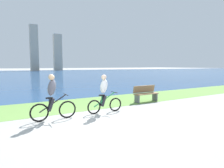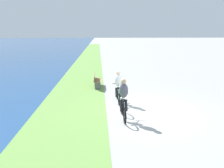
{
  "view_description": "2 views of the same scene",
  "coord_description": "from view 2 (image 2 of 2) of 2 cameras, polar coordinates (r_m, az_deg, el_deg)",
  "views": [
    {
      "loc": [
        -2.33,
        -5.98,
        2.02
      ],
      "look_at": [
        1.41,
        0.53,
        1.29
      ],
      "focal_mm": 30.28,
      "sensor_mm": 36.0,
      "label": 1
    },
    {
      "loc": [
        -8.9,
        2.07,
        3.46
      ],
      "look_at": [
        1.7,
        1.4,
        0.88
      ],
      "focal_mm": 33.72,
      "sensor_mm": 36.0,
      "label": 2
    }
  ],
  "objects": [
    {
      "name": "ground_plane",
      "position": [
        9.77,
        8.94,
        -7.26
      ],
      "size": [
        300.0,
        300.0,
        0.0
      ],
      "primitive_type": "plane",
      "color": "#9E9E99"
    },
    {
      "name": "grass_strip_bayside",
      "position": [
        9.64,
        -11.29,
        -7.64
      ],
      "size": [
        120.0,
        3.23,
        0.01
      ],
      "primitive_type": "cube",
      "color": "#6B9947",
      "rests_on": "ground"
    },
    {
      "name": "cyclist_lead",
      "position": [
        10.64,
        1.69,
        -0.68
      ],
      "size": [
        1.64,
        0.52,
        1.64
      ],
      "color": "black",
      "rests_on": "ground"
    },
    {
      "name": "cyclist_trailing",
      "position": [
        8.57,
        3.13,
        -4.15
      ],
      "size": [
        1.7,
        0.52,
        1.71
      ],
      "color": "black",
      "rests_on": "ground"
    },
    {
      "name": "bench_near_path",
      "position": [
        13.82,
        -4.19,
        1.04
      ],
      "size": [
        1.5,
        0.47,
        0.9
      ],
      "color": "olive",
      "rests_on": "ground"
    }
  ]
}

